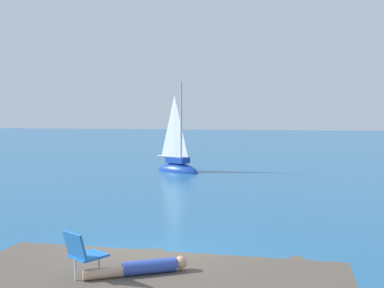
{
  "coord_description": "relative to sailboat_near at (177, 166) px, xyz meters",
  "views": [
    {
      "loc": [
        2.74,
        -9.82,
        3.39
      ],
      "look_at": [
        -1.65,
        12.78,
        1.83
      ],
      "focal_mm": 44.16,
      "sensor_mm": 36.0,
      "label": 1
    }
  ],
  "objects": [
    {
      "name": "boulder_inland",
      "position": [
        6.11,
        -16.7,
        -0.3
      ],
      "size": [
        1.43,
        1.43,
        0.78
      ],
      "primitive_type": "cube",
      "rotation": [
        0.07,
        -0.11,
        0.68
      ],
      "color": "brown",
      "rests_on": "ground"
    },
    {
      "name": "boulder_seaward",
      "position": [
        3.12,
        -16.73,
        -0.3
      ],
      "size": [
        1.79,
        1.91,
        1.0
      ],
      "primitive_type": "cube",
      "rotation": [
        0.1,
        0.08,
        2.2
      ],
      "color": "#4F4E43",
      "rests_on": "ground"
    },
    {
      "name": "beach_chair",
      "position": [
        2.71,
        -18.96,
        0.81
      ],
      "size": [
        0.72,
        0.76,
        0.8
      ],
      "rotation": [
        0.0,
        0.0,
        1.03
      ],
      "color": "blue",
      "rests_on": "shore_ledge"
    },
    {
      "name": "ground_plane",
      "position": [
        3.17,
        -16.24,
        -0.3
      ],
      "size": [
        160.0,
        160.0,
        0.0
      ],
      "primitive_type": "plane",
      "color": "#236093"
    },
    {
      "name": "person_sunbather",
      "position": [
        3.61,
        -18.6,
        0.48
      ],
      "size": [
        1.6,
        0.98,
        0.25
      ],
      "rotation": [
        0.0,
        0.0,
        3.64
      ],
      "color": "#334CB2",
      "rests_on": "shore_ledge"
    },
    {
      "name": "sailboat_near",
      "position": [
        0.0,
        0.0,
        0.0
      ],
      "size": [
        3.04,
        2.36,
        5.6
      ],
      "rotation": [
        0.0,
        0.0,
        5.75
      ],
      "color": "#193D99",
      "rests_on": "ground"
    }
  ]
}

